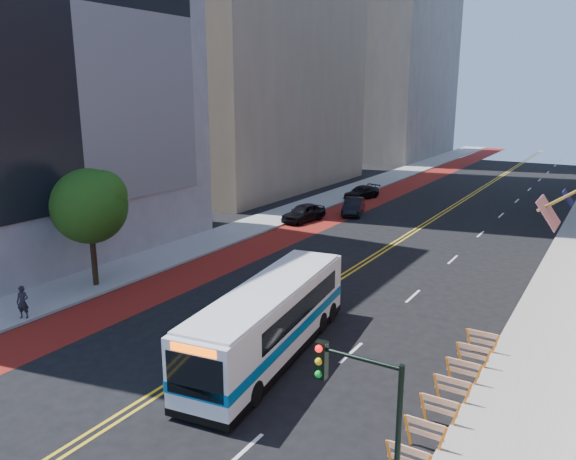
% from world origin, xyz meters
% --- Properties ---
extents(ground, '(160.00, 160.00, 0.00)m').
position_xyz_m(ground, '(0.00, 0.00, 0.00)').
color(ground, black).
rests_on(ground, ground).
extents(sidewalk_left, '(4.00, 140.00, 0.15)m').
position_xyz_m(sidewalk_left, '(-12.00, 30.00, 0.07)').
color(sidewalk_left, gray).
rests_on(sidewalk_left, ground).
extents(bus_lane_paint, '(3.60, 140.00, 0.01)m').
position_xyz_m(bus_lane_paint, '(-8.10, 30.00, 0.00)').
color(bus_lane_paint, maroon).
rests_on(bus_lane_paint, ground).
extents(center_line_inner, '(0.14, 140.00, 0.01)m').
position_xyz_m(center_line_inner, '(-0.18, 30.00, 0.00)').
color(center_line_inner, gold).
rests_on(center_line_inner, ground).
extents(center_line_outer, '(0.14, 140.00, 0.01)m').
position_xyz_m(center_line_outer, '(0.18, 30.00, 0.00)').
color(center_line_outer, gold).
rests_on(center_line_outer, ground).
extents(lane_dashes, '(0.14, 98.20, 0.01)m').
position_xyz_m(lane_dashes, '(4.80, 38.00, 0.01)').
color(lane_dashes, silver).
rests_on(lane_dashes, ground).
extents(construction_barriers, '(1.42, 10.91, 1.00)m').
position_xyz_m(construction_barriers, '(9.60, 3.42, 0.68)').
color(construction_barriers, orange).
rests_on(construction_barriers, ground).
extents(street_tree, '(4.20, 4.20, 6.70)m').
position_xyz_m(street_tree, '(-11.24, 6.04, 4.91)').
color(street_tree, black).
rests_on(street_tree, sidewalk_left).
extents(traffic_signal, '(2.21, 0.34, 5.07)m').
position_xyz_m(traffic_signal, '(9.41, -3.51, 3.72)').
color(traffic_signal, black).
rests_on(traffic_signal, sidewalk_right).
extents(transit_bus, '(4.05, 11.73, 3.16)m').
position_xyz_m(transit_bus, '(1.96, 4.02, 1.65)').
color(transit_bus, silver).
rests_on(transit_bus, ground).
extents(car_a, '(2.48, 4.75, 1.54)m').
position_xyz_m(car_a, '(-9.30, 26.61, 0.77)').
color(car_a, black).
rests_on(car_a, ground).
extents(car_b, '(2.87, 4.83, 1.50)m').
position_xyz_m(car_b, '(-6.83, 31.41, 0.75)').
color(car_b, black).
rests_on(car_b, ground).
extents(car_c, '(2.86, 4.84, 1.32)m').
position_xyz_m(car_c, '(-9.30, 38.80, 0.66)').
color(car_c, black).
rests_on(car_c, ground).
extents(pedestrian, '(0.71, 0.63, 1.64)m').
position_xyz_m(pedestrian, '(-10.40, 0.85, 0.97)').
color(pedestrian, black).
rests_on(pedestrian, sidewalk_left).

